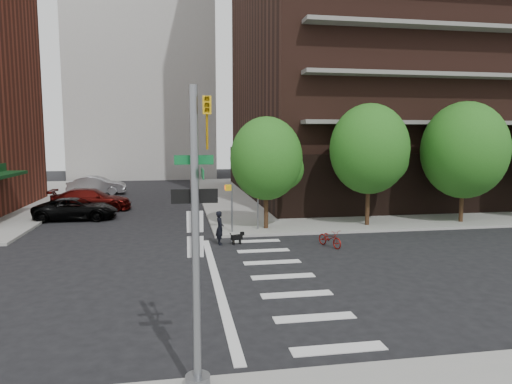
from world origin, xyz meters
TOP-DOWN VIEW (x-y plane):
  - ground at (0.00, 0.00)m, footprint 120.00×120.00m
  - sidewalk_ne at (20.50, 23.50)m, footprint 39.00×33.00m
  - crosswalk at (2.21, -0.00)m, footprint 3.85×13.00m
  - tree_a at (4.00, 8.50)m, footprint 4.00×4.00m
  - tree_b at (10.00, 8.50)m, footprint 4.50×4.50m
  - tree_c at (16.00, 8.50)m, footprint 5.00×5.00m
  - traffic_signal at (-0.47, -7.49)m, footprint 0.90×0.75m
  - pedestrian_signal at (2.32, 7.92)m, footprint 2.18×0.67m
  - parked_car_black at (-7.22, 13.90)m, footprint 2.43×5.09m
  - parked_car_maroon at (-6.96, 17.58)m, footprint 2.33×5.56m
  - parked_car_silver at (-8.20, 27.49)m, footprint 1.88×5.16m
  - scooter at (6.26, 4.20)m, footprint 1.10×1.72m
  - dog_walker at (1.14, 5.60)m, footprint 0.64×0.46m
  - dog at (1.99, 5.48)m, footprint 0.70×0.43m

SIDE VIEW (x-z plane):
  - ground at x=0.00m, z-range 0.00..0.00m
  - crosswalk at x=2.21m, z-range 0.00..0.01m
  - sidewalk_ne at x=20.50m, z-range 0.00..0.15m
  - dog at x=1.99m, z-range 0.08..0.66m
  - scooter at x=6.26m, z-range 0.00..0.85m
  - parked_car_black at x=-7.22m, z-range 0.00..1.40m
  - parked_car_maroon at x=-6.96m, z-range 0.00..1.60m
  - dog_walker at x=1.14m, z-range 0.00..1.66m
  - parked_car_silver at x=-8.20m, z-range 0.00..1.69m
  - pedestrian_signal at x=2.32m, z-range 0.55..3.15m
  - traffic_signal at x=-0.47m, z-range -0.30..5.70m
  - tree_a at x=4.00m, z-range 1.09..6.99m
  - tree_c at x=16.00m, z-range 1.05..7.85m
  - tree_b at x=10.00m, z-range 1.22..7.87m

